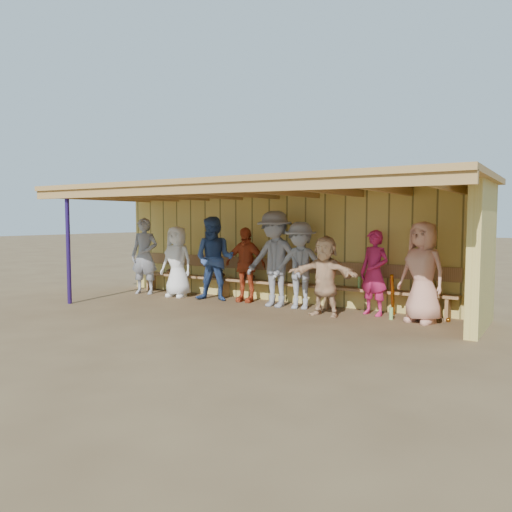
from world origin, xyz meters
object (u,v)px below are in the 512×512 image
Objects in this scene: player_c at (214,259)px; player_h at (423,272)px; player_e at (275,259)px; player_extra at (300,265)px; bench at (275,278)px; player_f at (325,276)px; player_g at (374,273)px; player_a at (145,256)px; player_b at (177,262)px; player_d at (245,265)px.

player_h is (4.48, 0.03, -0.05)m from player_c.
player_e reaches higher than player_extra.
bench is at bearing 138.01° from player_extra.
player_extra reaches higher than player_f.
player_c is at bearing -159.13° from player_g.
player_a reaches higher than player_extra.
player_g is at bearing -7.49° from bench.
bench is at bearing 121.45° from player_e.
player_c is 2.06m from player_extra.
player_f is at bearing -28.65° from bench.
player_b is 0.22× the size of bench.
player_f is at bearing -44.47° from player_extra.
player_c reaches higher than player_h.
player_h is 0.23× the size of bench.
player_d is at bearing -162.94° from player_g.
player_c is 2.81m from player_f.
player_g is at bearing 6.87° from player_e.
player_e is at bearing -3.93° from player_b.
bench is at bearing -7.72° from player_a.
player_c is at bearing 168.43° from player_extra.
player_b is 4.61m from player_g.
player_e reaches higher than player_d.
player_extra is at bearing -10.41° from player_d.
player_extra is (4.09, 0.19, -0.04)m from player_a.
player_e is at bearing -157.51° from player_g.
player_e reaches higher than player_g.
player_extra is (-0.73, 0.42, 0.12)m from player_f.
player_e is 1.23× the size of player_g.
player_a is at bearing -176.51° from player_e.
player_e reaches higher than player_f.
player_e is 1.31× the size of player_f.
player_a is at bearing -169.11° from bench.
player_e is at bearing -17.86° from player_d.
player_b is 2.58m from player_e.
player_b is at bearing 177.63° from player_f.
player_g is at bearing -9.47° from player_extra.
player_c is 0.94× the size of player_e.
player_extra is at bearing 151.95° from player_f.
player_g is (3.54, 0.24, -0.13)m from player_c.
player_f reaches higher than bench.
player_c is 1.24× the size of player_f.
player_g reaches higher than bench.
player_f is (2.79, -0.32, -0.18)m from player_c.
bench is at bearing 153.26° from player_f.
player_c is at bearing -159.26° from player_h.
player_b is at bearing -166.01° from bench.
player_g is at bearing -2.21° from player_b.
player_a is 2.71m from player_d.
player_b is 0.94× the size of player_extra.
player_c is 1.05× the size of player_h.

